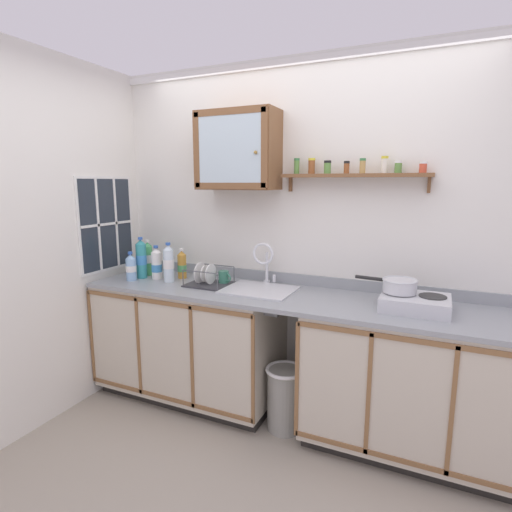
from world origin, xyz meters
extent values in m
plane|color=#9E9384|center=(0.00, 0.00, 0.00)|extent=(6.03, 6.03, 0.00)
cube|color=silver|center=(0.00, 0.69, 1.28)|extent=(3.63, 0.05, 2.56)
cube|color=white|center=(0.00, 0.66, 2.51)|extent=(3.63, 0.02, 0.05)
cube|color=silver|center=(-1.54, -0.27, 1.28)|extent=(0.05, 3.47, 2.56)
cube|color=black|center=(-0.80, 0.38, 0.04)|extent=(1.37, 0.58, 0.08)
cube|color=beige|center=(-0.80, 0.35, 0.49)|extent=(1.40, 0.64, 0.81)
cube|color=brown|center=(-0.80, 0.03, 0.85)|extent=(1.40, 0.01, 0.03)
cube|color=brown|center=(-0.80, 0.03, 0.13)|extent=(1.40, 0.01, 0.03)
cube|color=brown|center=(-1.50, 0.03, 0.49)|extent=(0.02, 0.01, 0.75)
cube|color=brown|center=(-1.03, 0.03, 0.49)|extent=(0.02, 0.01, 0.75)
cube|color=brown|center=(-0.56, 0.03, 0.49)|extent=(0.02, 0.01, 0.75)
cube|color=brown|center=(-0.09, 0.03, 0.49)|extent=(0.02, 0.01, 0.75)
cube|color=black|center=(0.85, 0.38, 0.04)|extent=(1.27, 0.58, 0.08)
cube|color=beige|center=(0.85, 0.35, 0.49)|extent=(1.29, 0.64, 0.81)
cube|color=brown|center=(0.85, 0.03, 0.85)|extent=(1.29, 0.01, 0.03)
cube|color=brown|center=(0.85, 0.03, 0.13)|extent=(1.29, 0.01, 0.03)
cube|color=brown|center=(0.20, 0.03, 0.49)|extent=(0.02, 0.01, 0.75)
cube|color=brown|center=(0.63, 0.03, 0.49)|extent=(0.02, 0.01, 0.75)
cube|color=brown|center=(1.07, 0.03, 0.49)|extent=(0.02, 0.01, 0.75)
cube|color=gray|center=(0.00, 0.35, 0.91)|extent=(2.99, 0.67, 0.03)
cube|color=gray|center=(0.00, 0.66, 0.96)|extent=(2.99, 0.02, 0.08)
cube|color=silver|center=(-0.21, 0.37, 0.93)|extent=(0.49, 0.40, 0.01)
cube|color=slate|center=(-0.21, 0.37, 0.82)|extent=(0.42, 0.32, 0.01)
cube|color=slate|center=(-0.21, 0.53, 0.87)|extent=(0.42, 0.01, 0.12)
cube|color=slate|center=(-0.21, 0.20, 0.87)|extent=(0.42, 0.01, 0.12)
cylinder|color=#4C4C51|center=(-0.21, 0.37, 0.81)|extent=(0.04, 0.04, 0.01)
cylinder|color=silver|center=(-0.24, 0.59, 0.94)|extent=(0.05, 0.05, 0.02)
cylinder|color=silver|center=(-0.24, 0.59, 1.06)|extent=(0.02, 0.02, 0.22)
torus|color=silver|center=(-0.24, 0.51, 1.17)|extent=(0.17, 0.02, 0.17)
cylinder|color=silver|center=(-0.18, 0.59, 0.97)|extent=(0.02, 0.02, 0.05)
cube|color=silver|center=(0.83, 0.35, 0.97)|extent=(0.39, 0.32, 0.09)
cylinder|color=#2D2D2D|center=(0.74, 0.38, 1.02)|extent=(0.16, 0.16, 0.01)
cylinder|color=#2D2D2D|center=(0.93, 0.38, 1.02)|extent=(0.16, 0.16, 0.01)
cylinder|color=black|center=(0.74, 0.20, 0.97)|extent=(0.03, 0.02, 0.03)
cylinder|color=black|center=(0.93, 0.20, 0.97)|extent=(0.03, 0.02, 0.03)
cylinder|color=silver|center=(0.74, 0.38, 1.06)|extent=(0.20, 0.20, 0.08)
torus|color=silver|center=(0.74, 0.38, 1.10)|extent=(0.21, 0.21, 0.01)
cylinder|color=black|center=(0.55, 0.40, 1.09)|extent=(0.18, 0.04, 0.02)
cylinder|color=#8CB7E0|center=(-1.25, 0.23, 1.01)|extent=(0.08, 0.08, 0.17)
cone|color=#8CB7E0|center=(-1.25, 0.23, 1.12)|extent=(0.08, 0.08, 0.04)
cylinder|color=#2D59B2|center=(-1.25, 0.23, 1.14)|extent=(0.04, 0.04, 0.02)
cylinder|color=white|center=(-1.25, 0.23, 1.02)|extent=(0.08, 0.08, 0.05)
cylinder|color=silver|center=(-0.95, 0.32, 1.05)|extent=(0.08, 0.08, 0.25)
cone|color=silver|center=(-0.95, 0.32, 1.19)|extent=(0.08, 0.08, 0.04)
cylinder|color=#2D59B2|center=(-0.95, 0.32, 1.22)|extent=(0.04, 0.04, 0.02)
cylinder|color=white|center=(-0.95, 0.32, 1.07)|extent=(0.08, 0.08, 0.07)
cylinder|color=white|center=(-1.10, 0.36, 1.03)|extent=(0.08, 0.08, 0.21)
cone|color=white|center=(-1.10, 0.36, 1.16)|extent=(0.08, 0.08, 0.04)
cylinder|color=#2D59B2|center=(-1.10, 0.36, 1.18)|extent=(0.04, 0.04, 0.02)
cylinder|color=#3F8CCC|center=(-1.10, 0.36, 1.01)|extent=(0.08, 0.08, 0.06)
cylinder|color=#4CB266|center=(-1.25, 0.44, 1.05)|extent=(0.08, 0.08, 0.24)
cone|color=#4CB266|center=(-1.25, 0.44, 1.18)|extent=(0.07, 0.07, 0.03)
cylinder|color=white|center=(-1.25, 0.44, 1.21)|extent=(0.03, 0.03, 0.02)
cylinder|color=white|center=(-1.25, 0.44, 1.06)|extent=(0.08, 0.08, 0.07)
cylinder|color=gold|center=(-0.93, 0.47, 1.02)|extent=(0.07, 0.07, 0.19)
cone|color=gold|center=(-0.93, 0.47, 1.13)|extent=(0.07, 0.07, 0.03)
cylinder|color=white|center=(-0.93, 0.47, 1.16)|extent=(0.03, 0.03, 0.02)
cylinder|color=#4C9959|center=(-0.93, 0.47, 1.01)|extent=(0.07, 0.07, 0.05)
cylinder|color=teal|center=(-1.23, 0.34, 1.06)|extent=(0.08, 0.08, 0.27)
cone|color=teal|center=(-1.23, 0.34, 1.22)|extent=(0.08, 0.08, 0.04)
cylinder|color=#2D59B2|center=(-1.23, 0.34, 1.25)|extent=(0.04, 0.04, 0.02)
cylinder|color=#3F8CCC|center=(-1.23, 0.34, 1.07)|extent=(0.08, 0.08, 0.08)
cube|color=#333338|center=(-0.61, 0.36, 0.93)|extent=(0.32, 0.28, 0.01)
cylinder|color=#4C4F54|center=(-0.76, 0.23, 1.00)|extent=(0.01, 0.01, 0.12)
cylinder|color=#4C4F54|center=(-0.47, 0.23, 1.00)|extent=(0.01, 0.01, 0.12)
cylinder|color=#4C4F54|center=(-0.76, 0.49, 1.00)|extent=(0.01, 0.01, 0.12)
cylinder|color=#4C4F54|center=(-0.47, 0.49, 1.00)|extent=(0.01, 0.01, 0.12)
cylinder|color=#4C4F54|center=(-0.61, 0.23, 1.05)|extent=(0.29, 0.01, 0.01)
cylinder|color=#4C4F54|center=(-0.61, 0.49, 1.05)|extent=(0.29, 0.01, 0.01)
cylinder|color=white|center=(-0.69, 0.36, 1.01)|extent=(0.01, 0.16, 0.16)
cylinder|color=white|center=(-0.64, 0.36, 1.01)|extent=(0.01, 0.13, 0.13)
cylinder|color=white|center=(-0.59, 0.36, 1.01)|extent=(0.01, 0.15, 0.15)
cylinder|color=#337259|center=(-0.53, 0.43, 0.98)|extent=(0.08, 0.08, 0.10)
torus|color=#337259|center=(-0.48, 0.41, 0.98)|extent=(0.07, 0.04, 0.07)
cube|color=brown|center=(-0.45, 0.53, 1.91)|extent=(0.60, 0.27, 0.56)
cube|color=silver|center=(-0.45, 0.40, 1.91)|extent=(0.49, 0.01, 0.46)
cube|color=brown|center=(-0.72, 0.39, 1.91)|extent=(0.05, 0.01, 0.53)
cube|color=brown|center=(-0.18, 0.39, 1.91)|extent=(0.05, 0.01, 0.53)
cube|color=brown|center=(-0.45, 0.39, 2.17)|extent=(0.56, 0.01, 0.05)
cube|color=brown|center=(-0.45, 0.39, 1.66)|extent=(0.56, 0.01, 0.05)
sphere|color=olive|center=(-0.24, 0.38, 1.88)|extent=(0.02, 0.02, 0.02)
cube|color=brown|center=(0.39, 0.60, 1.73)|extent=(0.99, 0.14, 0.02)
cube|color=brown|center=(-0.08, 0.65, 1.67)|extent=(0.02, 0.03, 0.10)
cube|color=brown|center=(0.85, 0.65, 1.67)|extent=(0.02, 0.03, 0.10)
cylinder|color=#598C3F|center=(-0.02, 0.60, 1.79)|extent=(0.04, 0.04, 0.09)
cylinder|color=#33723F|center=(-0.02, 0.60, 1.84)|extent=(0.04, 0.04, 0.02)
cylinder|color=brown|center=(0.09, 0.60, 1.79)|extent=(0.05, 0.05, 0.09)
cylinder|color=yellow|center=(0.09, 0.60, 1.84)|extent=(0.05, 0.05, 0.02)
cylinder|color=#598C3F|center=(0.21, 0.58, 1.78)|extent=(0.05, 0.05, 0.07)
cylinder|color=black|center=(0.21, 0.58, 1.82)|extent=(0.05, 0.05, 0.02)
cylinder|color=brown|center=(0.33, 0.60, 1.78)|extent=(0.04, 0.04, 0.07)
cylinder|color=black|center=(0.33, 0.60, 1.82)|extent=(0.04, 0.04, 0.02)
cylinder|color=tan|center=(0.44, 0.58, 1.78)|extent=(0.04, 0.04, 0.08)
cylinder|color=#33723F|center=(0.44, 0.58, 1.83)|extent=(0.04, 0.04, 0.02)
cylinder|color=silver|center=(0.58, 0.60, 1.79)|extent=(0.04, 0.04, 0.09)
cylinder|color=yellow|center=(0.58, 0.60, 1.84)|extent=(0.04, 0.04, 0.02)
cylinder|color=#598C3F|center=(0.66, 0.61, 1.77)|extent=(0.05, 0.05, 0.06)
cylinder|color=white|center=(0.66, 0.61, 1.81)|extent=(0.05, 0.05, 0.02)
cylinder|color=#CC4C33|center=(0.81, 0.60, 1.77)|extent=(0.05, 0.05, 0.06)
cylinder|color=white|center=(0.81, 0.60, 1.81)|extent=(0.05, 0.05, 0.02)
cube|color=#262D38|center=(-1.50, 0.27, 1.36)|extent=(0.01, 0.53, 0.71)
cube|color=white|center=(-1.51, 0.27, 1.36)|extent=(0.02, 0.58, 0.76)
cube|color=white|center=(-1.50, 0.18, 1.36)|extent=(0.01, 0.02, 0.71)
cube|color=white|center=(-1.50, 0.37, 1.36)|extent=(0.01, 0.02, 0.71)
cube|color=white|center=(-1.50, 0.27, 1.36)|extent=(0.01, 0.53, 0.02)
cylinder|color=gray|center=(0.05, 0.23, 0.22)|extent=(0.24, 0.24, 0.43)
torus|color=white|center=(0.05, 0.23, 0.43)|extent=(0.27, 0.27, 0.02)
camera|label=1|loc=(0.93, -2.18, 1.69)|focal=28.37mm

